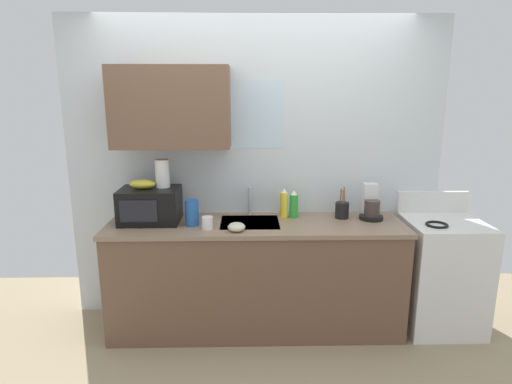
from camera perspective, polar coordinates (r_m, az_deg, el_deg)
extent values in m
cube|color=silver|center=(3.66, -0.12, 2.79)|extent=(3.11, 0.10, 2.50)
cube|color=brown|center=(3.44, -11.17, 10.93)|extent=(0.90, 0.32, 0.62)
cube|color=silver|center=(3.56, -0.90, 10.21)|extent=(0.56, 0.02, 0.55)
cube|color=brown|center=(3.57, 0.00, -11.27)|extent=(2.31, 0.60, 0.86)
cube|color=#8C725B|center=(3.41, 0.00, -4.38)|extent=(2.34, 0.63, 0.03)
cube|color=#9EA0A5|center=(3.44, -0.82, -5.12)|extent=(0.46, 0.38, 0.14)
cylinder|color=#B2B5BA|center=(3.60, -0.85, -1.17)|extent=(0.03, 0.03, 0.24)
cube|color=white|center=(3.90, 23.20, -9.95)|extent=(0.60, 0.60, 0.90)
torus|color=black|center=(3.61, 22.77, -3.99)|extent=(0.17, 0.17, 0.02)
cube|color=white|center=(3.97, 22.29, -1.20)|extent=(0.60, 0.04, 0.18)
cube|color=black|center=(3.50, -13.81, -1.71)|extent=(0.46, 0.34, 0.27)
cube|color=black|center=(3.34, -15.27, -2.48)|extent=(0.28, 0.01, 0.17)
ellipsoid|color=gold|center=(3.47, -14.77, 1.00)|extent=(0.20, 0.11, 0.07)
cylinder|color=white|center=(3.47, -12.24, 2.41)|extent=(0.11, 0.11, 0.22)
cylinder|color=black|center=(3.62, 14.95, -3.26)|extent=(0.19, 0.19, 0.03)
cylinder|color=#3F332D|center=(3.58, 15.07, -2.08)|extent=(0.12, 0.12, 0.13)
cube|color=silver|center=(3.65, 14.78, -0.91)|extent=(0.11, 0.09, 0.26)
cylinder|color=yellow|center=(3.52, 3.72, -1.73)|extent=(0.06, 0.06, 0.21)
cone|color=white|center=(3.49, 3.75, 0.22)|extent=(0.05, 0.05, 0.04)
cylinder|color=green|center=(3.54, 5.00, -1.85)|extent=(0.07, 0.07, 0.19)
cone|color=white|center=(3.51, 5.04, -0.07)|extent=(0.05, 0.05, 0.04)
cylinder|color=#2659A5|center=(3.35, -8.45, -2.72)|extent=(0.10, 0.10, 0.20)
cylinder|color=white|center=(3.27, -6.44, -4.06)|extent=(0.08, 0.08, 0.09)
cylinder|color=black|center=(3.58, 11.29, -2.38)|extent=(0.11, 0.11, 0.13)
cylinder|color=olive|center=(3.56, 11.11, -1.16)|extent=(0.01, 0.03, 0.21)
cylinder|color=olive|center=(3.57, 11.59, -1.05)|extent=(0.03, 0.02, 0.22)
cylinder|color=olive|center=(3.54, 11.41, -1.32)|extent=(0.02, 0.03, 0.20)
ellipsoid|color=beige|center=(3.20, -2.59, -4.63)|extent=(0.13, 0.13, 0.06)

